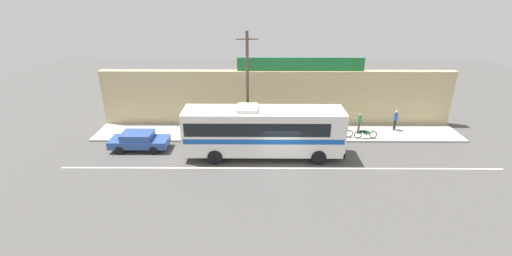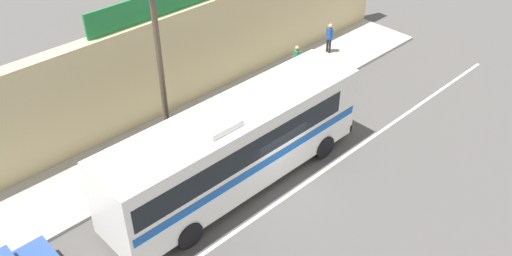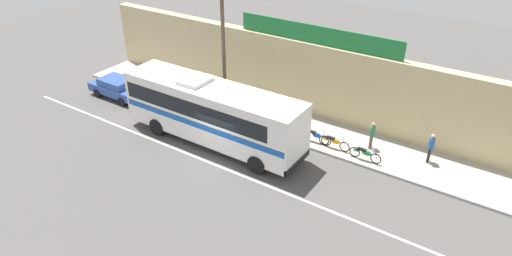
{
  "view_description": "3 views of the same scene",
  "coord_description": "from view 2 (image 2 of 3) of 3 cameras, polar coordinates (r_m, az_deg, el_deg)",
  "views": [
    {
      "loc": [
        -1.59,
        -22.01,
        11.77
      ],
      "look_at": [
        -1.75,
        1.73,
        1.91
      ],
      "focal_mm": 24.9,
      "sensor_mm": 36.0,
      "label": 1
    },
    {
      "loc": [
        -11.73,
        -10.97,
        14.25
      ],
      "look_at": [
        0.32,
        1.61,
        1.71
      ],
      "focal_mm": 37.35,
      "sensor_mm": 36.0,
      "label": 2
    },
    {
      "loc": [
        13.1,
        -16.1,
        13.83
      ],
      "look_at": [
        1.31,
        1.72,
        1.41
      ],
      "focal_mm": 31.14,
      "sensor_mm": 36.0,
      "label": 3
    }
  ],
  "objects": [
    {
      "name": "intercity_bus",
      "position": [
        20.05,
        -2.25,
        -1.71
      ],
      "size": [
        11.21,
        2.69,
        3.78
      ],
      "color": "white",
      "rests_on": "ground_plane"
    },
    {
      "name": "pedestrian_far_left",
      "position": [
        30.26,
        7.87,
        9.75
      ],
      "size": [
        0.3,
        0.48,
        1.73
      ],
      "color": "black",
      "rests_on": "sidewalk_slab"
    },
    {
      "name": "motorcycle_purple",
      "position": [
        26.36,
        3.66,
        4.39
      ],
      "size": [
        1.89,
        0.56,
        0.94
      ],
      "color": "black",
      "rests_on": "sidewalk_slab"
    },
    {
      "name": "sidewalk_slab",
      "position": [
        24.5,
        -6.37,
        0.13
      ],
      "size": [
        30.0,
        3.6,
        0.14
      ],
      "primitive_type": "cube",
      "color": "#A8A399",
      "rests_on": "ground_plane"
    },
    {
      "name": "utility_pole",
      "position": [
        20.05,
        -10.16,
        5.95
      ],
      "size": [
        1.6,
        0.22,
        8.38
      ],
      "color": "brown",
      "rests_on": "sidewalk_slab"
    },
    {
      "name": "motorcycle_orange",
      "position": [
        25.63,
        1.79,
        3.45
      ],
      "size": [
        1.97,
        0.56,
        0.94
      ],
      "color": "black",
      "rests_on": "sidewalk_slab"
    },
    {
      "name": "ground_plane",
      "position": [
        21.48,
        2.36,
        -5.87
      ],
      "size": [
        70.0,
        70.0,
        0.0
      ],
      "primitive_type": "plane",
      "color": "#4F4C49"
    },
    {
      "name": "motorcycle_green",
      "position": [
        27.52,
        6.66,
        5.67
      ],
      "size": [
        1.83,
        0.56,
        0.94
      ],
      "color": "black",
      "rests_on": "sidewalk_slab"
    },
    {
      "name": "road_center_stripe",
      "position": [
        21.08,
        3.92,
        -6.89
      ],
      "size": [
        30.0,
        0.14,
        0.01
      ],
      "primitive_type": "cube",
      "color": "silver",
      "rests_on": "ground_plane"
    },
    {
      "name": "storefront_facade",
      "position": [
        24.78,
        -9.84,
        6.61
      ],
      "size": [
        30.0,
        0.7,
        4.8
      ],
      "primitive_type": "cube",
      "color": "tan",
      "rests_on": "ground_plane"
    },
    {
      "name": "pedestrian_near_shop",
      "position": [
        27.91,
        4.37,
        7.5
      ],
      "size": [
        0.3,
        0.48,
        1.64
      ],
      "color": "brown",
      "rests_on": "sidewalk_slab"
    }
  ]
}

